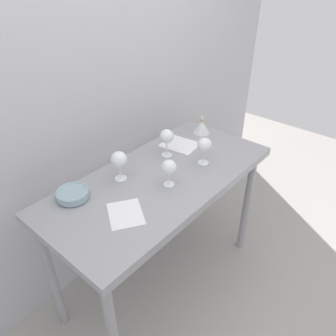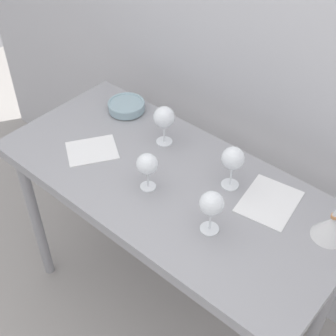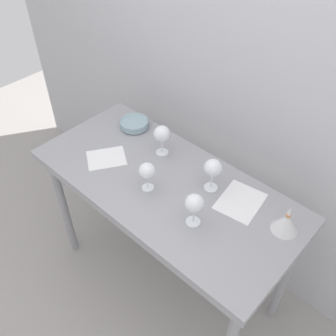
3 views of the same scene
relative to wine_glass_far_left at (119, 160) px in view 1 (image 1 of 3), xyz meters
name	(u,v)px [view 1 (image 1 of 3)]	position (x,y,z in m)	size (l,w,h in m)	color
ground_plane	(162,279)	(0.16, -0.15, -1.02)	(6.00, 6.00, 0.00)	#9F9A95
back_wall	(97,88)	(0.16, 0.34, 0.28)	(3.80, 0.04, 2.60)	#B4B4B9
steel_counter	(161,191)	(0.16, -0.16, -0.23)	(1.40, 0.65, 0.90)	gray
wine_glass_far_left	(119,160)	(0.00, 0.00, 0.00)	(0.09, 0.09, 0.17)	white
wine_glass_far_right	(167,137)	(0.36, -0.03, 0.01)	(0.09, 0.09, 0.18)	white
wine_glass_near_center	(169,168)	(0.13, -0.24, -0.01)	(0.08, 0.08, 0.15)	white
wine_glass_near_right	(204,145)	(0.43, -0.25, 0.00)	(0.08, 0.08, 0.17)	white
tasting_sheet_upper	(126,214)	(-0.19, -0.24, -0.12)	(0.16, 0.20, 0.00)	white
tasting_sheet_lower	(180,144)	(0.52, -0.01, -0.12)	(0.19, 0.23, 0.00)	white
tasting_bowl	(73,194)	(-0.28, 0.06, -0.10)	(0.17, 0.17, 0.05)	beige
decanter_funnel	(202,126)	(0.75, -0.01, -0.08)	(0.12, 0.12, 0.14)	silver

